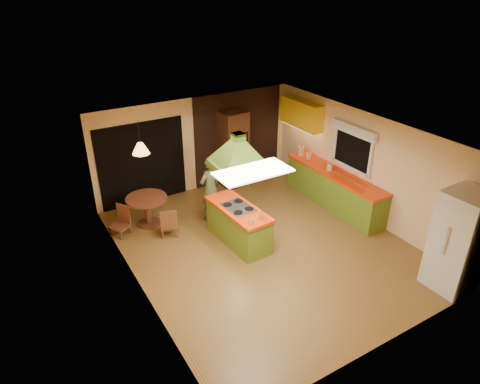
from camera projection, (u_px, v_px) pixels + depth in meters
ground at (265, 245)px, 9.24m from camera, size 6.50×6.50×0.00m
room_walls at (266, 194)px, 8.66m from camera, size 5.50×6.50×6.50m
ceiling_plane at (268, 136)px, 8.09m from camera, size 6.50×6.50×0.00m
brick_panel at (238, 136)px, 11.69m from camera, size 2.64×0.03×2.50m
nook_opening at (142, 164)px, 10.53m from camera, size 2.20×0.03×2.10m
right_counter at (334, 189)px, 10.60m from camera, size 0.62×3.05×0.92m
upper_cabinets at (302, 114)px, 11.19m from camera, size 0.34×1.40×0.70m
window_right at (353, 140)px, 9.95m from camera, size 0.12×1.35×1.06m
fluor_panel at (253, 172)px, 6.68m from camera, size 1.20×0.60×0.03m
kitchen_island at (238, 225)px, 9.18m from camera, size 0.78×1.73×0.87m
range_hood at (238, 145)px, 8.34m from camera, size 1.09×0.82×0.80m
man at (210, 189)px, 9.90m from camera, size 0.65×0.50×1.59m
refrigerator at (459, 241)px, 7.65m from camera, size 0.81×0.77×1.94m
wall_oven at (233, 149)px, 11.43m from camera, size 0.72×0.64×2.07m
dining_table at (147, 206)px, 9.79m from camera, size 0.94×0.94×0.71m
chair_left at (119, 221)px, 9.46m from camera, size 0.52×0.52×0.68m
chair_near at (169, 221)px, 9.47m from camera, size 0.48×0.48×0.69m
pendant_lamp at (141, 148)px, 9.14m from camera, size 0.44×0.44×0.24m
canister_large at (301, 151)px, 11.31m from camera, size 0.18×0.18×0.24m
canister_medium at (309, 156)px, 11.07m from camera, size 0.15×0.15×0.18m
canister_small at (330, 167)px, 10.46m from camera, size 0.16×0.16×0.17m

